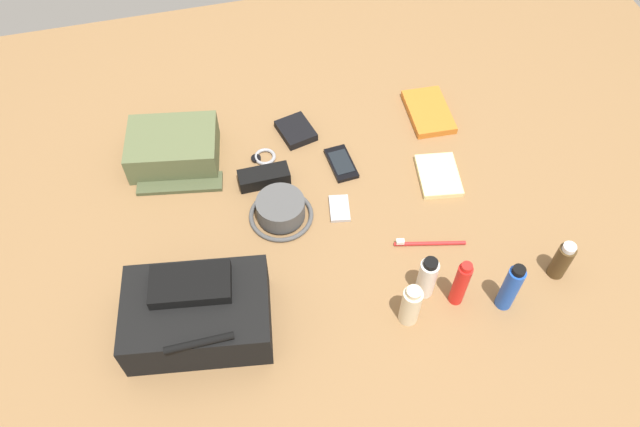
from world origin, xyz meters
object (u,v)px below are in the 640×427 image
(toothpaste_tube, at_px, (427,277))
(toiletry_pouch, at_px, (174,149))
(notepad, at_px, (438,175))
(cell_phone, at_px, (341,163))
(deodorant_spray, at_px, (510,288))
(wristwatch, at_px, (264,157))
(wallet, at_px, (296,131))
(toothbrush, at_px, (426,243))
(lotion_bottle, at_px, (411,305))
(paperback_novel, at_px, (428,112))
(cologne_bottle, at_px, (562,260))
(bucket_hat, at_px, (281,210))
(sunscreen_spray, at_px, (461,284))
(backpack, at_px, (197,313))
(media_player, at_px, (339,208))
(sunglasses_case, at_px, (264,177))

(toothpaste_tube, bearing_deg, toiletry_pouch, -46.74)
(toothpaste_tube, height_order, notepad, toothpaste_tube)
(cell_phone, bearing_deg, deodorant_spray, 116.94)
(wristwatch, xyz_separation_m, wallet, (-0.11, -0.07, 0.01))
(wristwatch, bearing_deg, toothbrush, 131.74)
(cell_phone, bearing_deg, lotion_bottle, 93.27)
(paperback_novel, bearing_deg, cologne_bottle, 101.12)
(cologne_bottle, bearing_deg, bucket_hat, -28.13)
(sunscreen_spray, relative_size, toothbrush, 0.86)
(backpack, height_order, lotion_bottle, backpack)
(media_player, bearing_deg, paperback_novel, -141.61)
(wallet, bearing_deg, lotion_bottle, 87.24)
(backpack, distance_m, media_player, 0.48)
(bucket_hat, relative_size, sunscreen_spray, 1.09)
(sunscreen_spray, relative_size, lotion_bottle, 1.21)
(wallet, bearing_deg, toothpaste_tube, 93.82)
(paperback_novel, bearing_deg, cell_phone, 22.85)
(lotion_bottle, bearing_deg, toothbrush, -121.06)
(backpack, xyz_separation_m, lotion_bottle, (-0.48, 0.10, -0.00))
(bucket_hat, distance_m, toothpaste_tube, 0.42)
(paperback_novel, bearing_deg, lotion_bottle, 66.07)
(toothbrush, height_order, notepad, toothbrush)
(toiletry_pouch, distance_m, toothbrush, 0.74)
(cologne_bottle, relative_size, cell_phone, 0.94)
(paperback_novel, bearing_deg, bucket_hat, 27.47)
(lotion_bottle, height_order, toothbrush, lotion_bottle)
(backpack, xyz_separation_m, paperback_novel, (-0.76, -0.53, -0.05))
(wallet, bearing_deg, cologne_bottle, 116.38)
(paperback_novel, relative_size, wristwatch, 2.73)
(sunscreen_spray, height_order, notepad, sunscreen_spray)
(bucket_hat, height_order, toothpaste_tube, toothpaste_tube)
(sunscreen_spray, height_order, wristwatch, sunscreen_spray)
(lotion_bottle, relative_size, notepad, 0.87)
(backpack, distance_m, lotion_bottle, 0.49)
(deodorant_spray, relative_size, lotion_bottle, 1.23)
(cologne_bottle, relative_size, deodorant_spray, 0.75)
(toiletry_pouch, xyz_separation_m, bucket_hat, (-0.25, 0.27, -0.02))
(deodorant_spray, xyz_separation_m, sunglasses_case, (0.49, -0.51, -0.06))
(toiletry_pouch, height_order, notepad, toiletry_pouch)
(backpack, height_order, sunglasses_case, backpack)
(deodorant_spray, height_order, toothpaste_tube, deodorant_spray)
(cologne_bottle, distance_m, cell_phone, 0.64)
(paperback_novel, distance_m, media_player, 0.45)
(notepad, bearing_deg, wallet, -27.95)
(toothpaste_tube, distance_m, lotion_bottle, 0.08)
(bucket_hat, bearing_deg, notepad, -176.76)
(media_player, xyz_separation_m, wallet, (0.05, -0.30, 0.01))
(toothpaste_tube, height_order, paperback_novel, toothpaste_tube)
(toothpaste_tube, bearing_deg, deodorant_spray, 155.64)
(paperback_novel, relative_size, media_player, 2.11)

